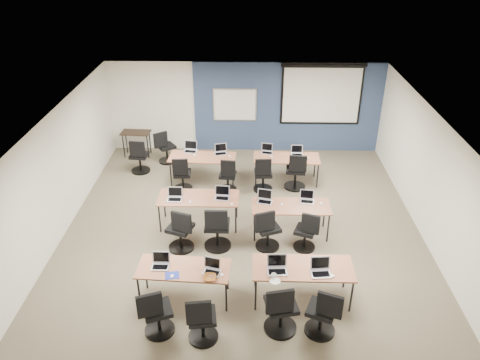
{
  "coord_description": "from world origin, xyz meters",
  "views": [
    {
      "loc": [
        0.12,
        -8.61,
        6.13
      ],
      "look_at": [
        -0.06,
        0.4,
        1.16
      ],
      "focal_mm": 35.0,
      "sensor_mm": 36.0,
      "label": 1
    }
  ],
  "objects_px": {
    "task_chair_6": "(267,232)",
    "task_chair_7": "(306,234)",
    "laptop_5": "(222,195)",
    "task_chair_5": "(217,231)",
    "laptop_0": "(161,263)",
    "laptop_8": "(190,149)",
    "laptop_4": "(175,196)",
    "whiteboard": "(235,105)",
    "task_chair_9": "(228,178)",
    "utility_table": "(136,135)",
    "training_table_front_right": "(303,269)",
    "laptop_1": "(212,268)",
    "spare_chair_a": "(165,150)",
    "task_chair_3": "(323,315)",
    "laptop_10": "(267,150)",
    "task_chair_1": "(202,322)",
    "laptop_7": "(307,199)",
    "task_chair_0": "(156,315)",
    "laptop_6": "(265,199)",
    "task_chair_10": "(263,177)",
    "task_chair_8": "(182,177)",
    "training_table_mid_left": "(198,199)",
    "laptop_9": "(221,151)",
    "training_table_mid_right": "(291,207)",
    "training_table_back_left": "(202,158)",
    "training_table_back_right": "(287,159)",
    "task_chair_11": "(296,174)",
    "task_chair_2": "(281,312)",
    "projector_screen": "(322,91)",
    "laptop_2": "(277,267)",
    "laptop_3": "(321,269)",
    "laptop_11": "(297,152)"
  },
  "relations": [
    {
      "from": "training_table_front_right",
      "to": "utility_table",
      "type": "distance_m",
      "value": 7.41
    },
    {
      "from": "training_table_back_right",
      "to": "task_chair_11",
      "type": "bearing_deg",
      "value": -54.93
    },
    {
      "from": "laptop_1",
      "to": "laptop_5",
      "type": "distance_m",
      "value": 2.53
    },
    {
      "from": "laptop_2",
      "to": "laptop_10",
      "type": "distance_m",
      "value": 4.84
    },
    {
      "from": "laptop_5",
      "to": "task_chair_9",
      "type": "bearing_deg",
      "value": 93.47
    },
    {
      "from": "laptop_5",
      "to": "task_chair_5",
      "type": "xyz_separation_m",
      "value": [
        -0.07,
        -0.88,
        -0.35
      ]
    },
    {
      "from": "laptop_3",
      "to": "task_chair_10",
      "type": "xyz_separation_m",
      "value": [
        -0.91,
        4.11,
        -0.39
      ]
    },
    {
      "from": "whiteboard",
      "to": "laptop_7",
      "type": "height_order",
      "value": "whiteboard"
    },
    {
      "from": "training_table_front_right",
      "to": "task_chair_10",
      "type": "bearing_deg",
      "value": 99.29
    },
    {
      "from": "task_chair_6",
      "to": "utility_table",
      "type": "relative_size",
      "value": 1.2
    },
    {
      "from": "training_table_front_right",
      "to": "task_chair_10",
      "type": "distance_m",
      "value": 4.03
    },
    {
      "from": "task_chair_7",
      "to": "laptop_8",
      "type": "bearing_deg",
      "value": 151.2
    },
    {
      "from": "whiteboard",
      "to": "task_chair_7",
      "type": "distance_m",
      "value": 5.33
    },
    {
      "from": "training_table_front_right",
      "to": "task_chair_3",
      "type": "relative_size",
      "value": 1.81
    },
    {
      "from": "task_chair_0",
      "to": "laptop_6",
      "type": "xyz_separation_m",
      "value": [
        1.87,
        3.16,
        0.38
      ]
    },
    {
      "from": "task_chair_5",
      "to": "laptop_8",
      "type": "bearing_deg",
      "value": 106.08
    },
    {
      "from": "task_chair_10",
      "to": "task_chair_3",
      "type": "bearing_deg",
      "value": -82.69
    },
    {
      "from": "training_table_front_right",
      "to": "task_chair_9",
      "type": "distance_m",
      "value": 4.23
    },
    {
      "from": "laptop_2",
      "to": "utility_table",
      "type": "distance_m",
      "value": 7.22
    },
    {
      "from": "training_table_mid_right",
      "to": "laptop_9",
      "type": "relative_size",
      "value": 5.28
    },
    {
      "from": "task_chair_8",
      "to": "task_chair_7",
      "type": "bearing_deg",
      "value": -43.07
    },
    {
      "from": "laptop_7",
      "to": "laptop_0",
      "type": "bearing_deg",
      "value": -133.75
    },
    {
      "from": "training_table_mid_left",
      "to": "laptop_8",
      "type": "height_order",
      "value": "laptop_8"
    },
    {
      "from": "task_chair_6",
      "to": "task_chair_7",
      "type": "relative_size",
      "value": 1.05
    },
    {
      "from": "whiteboard",
      "to": "task_chair_1",
      "type": "height_order",
      "value": "whiteboard"
    },
    {
      "from": "training_table_mid_left",
      "to": "laptop_9",
      "type": "distance_m",
      "value": 2.32
    },
    {
      "from": "task_chair_1",
      "to": "task_chair_11",
      "type": "xyz_separation_m",
      "value": [
        1.97,
        5.15,
        0.02
      ]
    },
    {
      "from": "laptop_0",
      "to": "laptop_8",
      "type": "xyz_separation_m",
      "value": [
        -0.01,
        4.81,
        0.01
      ]
    },
    {
      "from": "task_chair_8",
      "to": "laptop_0",
      "type": "bearing_deg",
      "value": -90.97
    },
    {
      "from": "whiteboard",
      "to": "task_chair_1",
      "type": "bearing_deg",
      "value": -92.42
    },
    {
      "from": "task_chair_3",
      "to": "laptop_10",
      "type": "relative_size",
      "value": 3.31
    },
    {
      "from": "laptop_11",
      "to": "whiteboard",
      "type": "bearing_deg",
      "value": 133.27
    },
    {
      "from": "projector_screen",
      "to": "laptop_0",
      "type": "height_order",
      "value": "projector_screen"
    },
    {
      "from": "laptop_9",
      "to": "training_table_front_right",
      "type": "bearing_deg",
      "value": -84.39
    },
    {
      "from": "task_chair_0",
      "to": "laptop_8",
      "type": "xyz_separation_m",
      "value": [
        -0.06,
        5.71,
        0.38
      ]
    },
    {
      "from": "task_chair_3",
      "to": "task_chair_9",
      "type": "bearing_deg",
      "value": 132.4
    },
    {
      "from": "task_chair_7",
      "to": "laptop_9",
      "type": "relative_size",
      "value": 2.95
    },
    {
      "from": "task_chair_9",
      "to": "utility_table",
      "type": "xyz_separation_m",
      "value": [
        -2.8,
        2.09,
        0.25
      ]
    },
    {
      "from": "task_chair_0",
      "to": "task_chair_2",
      "type": "bearing_deg",
      "value": -16.85
    },
    {
      "from": "laptop_0",
      "to": "task_chair_8",
      "type": "distance_m",
      "value": 3.99
    },
    {
      "from": "training_table_back_left",
      "to": "task_chair_1",
      "type": "height_order",
      "value": "task_chair_1"
    },
    {
      "from": "laptop_3",
      "to": "laptop_11",
      "type": "bearing_deg",
      "value": 84.8
    },
    {
      "from": "task_chair_5",
      "to": "task_chair_9",
      "type": "bearing_deg",
      "value": 87.64
    },
    {
      "from": "laptop_1",
      "to": "spare_chair_a",
      "type": "xyz_separation_m",
      "value": [
        -1.78,
        5.71,
        -0.38
      ]
    },
    {
      "from": "training_table_back_left",
      "to": "laptop_8",
      "type": "xyz_separation_m",
      "value": [
        -0.35,
        0.34,
        0.11
      ]
    },
    {
      "from": "laptop_4",
      "to": "whiteboard",
      "type": "bearing_deg",
      "value": 74.61
    },
    {
      "from": "whiteboard",
      "to": "laptop_10",
      "type": "xyz_separation_m",
      "value": [
        0.91,
        -1.7,
        -0.66
      ]
    },
    {
      "from": "task_chair_2",
      "to": "laptop_1",
      "type": "bearing_deg",
      "value": 138.72
    },
    {
      "from": "training_table_mid_left",
      "to": "laptop_0",
      "type": "xyz_separation_m",
      "value": [
        -0.44,
        -2.4,
        0.1
      ]
    },
    {
      "from": "training_table_mid_left",
      "to": "task_chair_0",
      "type": "xyz_separation_m",
      "value": [
        -0.39,
        -3.29,
        -0.28
      ]
    }
  ]
}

